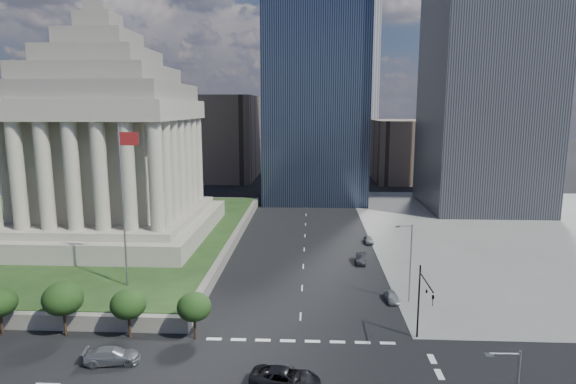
# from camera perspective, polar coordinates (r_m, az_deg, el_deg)

# --- Properties ---
(ground) EXTENTS (500.00, 500.00, 0.00)m
(ground) POSITION_cam_1_polar(r_m,az_deg,el_deg) (134.97, 2.29, -0.31)
(ground) COLOR black
(ground) RESTS_ON ground
(sidewalk_ne) EXTENTS (68.00, 90.00, 0.03)m
(sidewalk_ne) POSITION_cam_1_polar(r_m,az_deg,el_deg) (105.85, 27.89, -4.35)
(sidewalk_ne) COLOR slate
(sidewalk_ne) RESTS_ON ground
(plaza_terrace) EXTENTS (66.00, 70.00, 1.80)m
(plaza_terrace) POSITION_cam_1_polar(r_m,az_deg,el_deg) (97.58, -25.59, -4.77)
(plaza_terrace) COLOR slate
(plaza_terrace) RESTS_ON ground
(plaza_lawn) EXTENTS (64.00, 68.00, 0.10)m
(plaza_lawn) POSITION_cam_1_polar(r_m,az_deg,el_deg) (97.36, -25.64, -4.23)
(plaza_lawn) COLOR #203716
(plaza_lawn) RESTS_ON plaza_terrace
(war_memorial) EXTENTS (34.00, 34.00, 39.00)m
(war_memorial) POSITION_cam_1_polar(r_m,az_deg,el_deg) (88.15, -20.86, 7.59)
(war_memorial) COLOR #A09986
(war_memorial) RESTS_ON plaza_lawn
(flagpole) EXTENTS (2.52, 0.24, 20.00)m
(flagpole) POSITION_cam_1_polar(r_m,az_deg,el_deg) (62.24, -18.88, -0.72)
(flagpole) COLOR slate
(flagpole) RESTS_ON plaza_lawn
(midrise_glass) EXTENTS (26.00, 26.00, 60.00)m
(midrise_glass) POSITION_cam_1_polar(r_m,az_deg,el_deg) (127.94, 3.28, 12.62)
(midrise_glass) COLOR black
(midrise_glass) RESTS_ON ground
(building_filler_ne) EXTENTS (20.00, 30.00, 20.00)m
(building_filler_ne) POSITION_cam_1_polar(r_m,az_deg,el_deg) (166.30, 13.55, 4.85)
(building_filler_ne) COLOR brown
(building_filler_ne) RESTS_ON ground
(building_filler_nw) EXTENTS (24.00, 30.00, 28.00)m
(building_filler_nw) POSITION_cam_1_polar(r_m,az_deg,el_deg) (166.06, -8.04, 6.40)
(building_filler_nw) COLOR brown
(building_filler_nw) RESTS_ON ground
(traffic_signal_ne) EXTENTS (0.30, 5.74, 8.00)m
(traffic_signal_ne) POSITION_cam_1_polar(r_m,az_deg,el_deg) (51.44, 15.72, -11.89)
(traffic_signal_ne) COLOR black
(traffic_signal_ne) RESTS_ON ground
(street_lamp_north) EXTENTS (2.13, 0.22, 10.00)m
(street_lamp_north) POSITION_cam_1_polar(r_m,az_deg,el_deg) (61.88, 14.18, -7.66)
(street_lamp_north) COLOR slate
(street_lamp_north) RESTS_ON ground
(pickup_truck) EXTENTS (3.70, 6.52, 1.72)m
(pickup_truck) POSITION_cam_1_polar(r_m,az_deg,el_deg) (44.84, -0.33, -21.22)
(pickup_truck) COLOR black
(pickup_truck) RESTS_ON ground
(suv_grey) EXTENTS (5.52, 2.91, 1.53)m
(suv_grey) POSITION_cam_1_polar(r_m,az_deg,el_deg) (51.26, -20.14, -17.74)
(suv_grey) COLOR #5B5E62
(suv_grey) RESTS_ON ground
(parked_sedan_near) EXTENTS (3.71, 1.66, 1.24)m
(parked_sedan_near) POSITION_cam_1_polar(r_m,az_deg,el_deg) (63.27, 12.21, -12.03)
(parked_sedan_near) COLOR gray
(parked_sedan_near) RESTS_ON ground
(parked_sedan_mid) EXTENTS (1.86, 4.44, 1.43)m
(parked_sedan_mid) POSITION_cam_1_polar(r_m,az_deg,el_deg) (77.04, 8.62, -7.80)
(parked_sedan_mid) COLOR black
(parked_sedan_mid) RESTS_ON ground
(parked_sedan_far) EXTENTS (3.72, 1.59, 1.25)m
(parked_sedan_far) POSITION_cam_1_polar(r_m,az_deg,el_deg) (88.07, 9.52, -5.61)
(parked_sedan_far) COLOR #5C5F64
(parked_sedan_far) RESTS_ON ground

